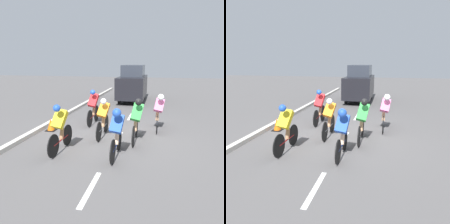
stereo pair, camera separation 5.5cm
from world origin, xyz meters
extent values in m
plane|color=#565454|center=(0.00, 0.00, 0.00)|extent=(60.00, 60.00, 0.00)
cube|color=white|center=(0.00, 3.46, 0.00)|extent=(0.12, 1.40, 0.01)
cube|color=white|center=(0.00, 0.26, 0.00)|extent=(0.12, 1.40, 0.01)
cube|color=white|center=(0.00, -2.94, 0.00)|extent=(0.12, 1.40, 0.01)
cube|color=beige|center=(3.20, 0.26, 0.07)|extent=(0.20, 27.23, 0.14)
cylinder|color=black|center=(-0.22, 1.24, 0.33)|extent=(0.03, 0.66, 0.66)
cylinder|color=black|center=(-0.22, 2.21, 0.33)|extent=(0.03, 0.66, 0.66)
cylinder|color=navy|center=(-0.22, 1.72, 0.33)|extent=(0.04, 0.96, 0.04)
cylinder|color=navy|center=(-0.22, 1.56, 0.54)|extent=(0.04, 0.04, 0.42)
cylinder|color=white|center=(-0.22, 1.67, 0.43)|extent=(0.07, 0.07, 0.16)
cylinder|color=beige|center=(-0.22, 1.65, 0.51)|extent=(0.12, 0.23, 0.36)
cube|color=blue|center=(-0.26, 1.82, 1.00)|extent=(0.39, 0.45, 0.57)
sphere|color=blue|center=(-0.30, 2.04, 1.36)|extent=(0.24, 0.24, 0.24)
cylinder|color=black|center=(0.58, -0.35, 0.34)|extent=(0.03, 0.68, 0.68)
cylinder|color=black|center=(0.58, 0.67, 0.34)|extent=(0.03, 0.68, 0.68)
cylinder|color=#B7B7BC|center=(0.58, 0.16, 0.34)|extent=(0.04, 1.03, 0.04)
cylinder|color=#B7B7BC|center=(0.58, -0.02, 0.55)|extent=(0.04, 0.04, 0.42)
cylinder|color=yellow|center=(0.58, 0.11, 0.44)|extent=(0.07, 0.07, 0.16)
cylinder|color=tan|center=(0.58, 0.08, 0.52)|extent=(0.12, 0.23, 0.36)
cube|color=orange|center=(0.52, 0.26, 1.01)|extent=(0.43, 0.46, 0.60)
sphere|color=white|center=(0.47, 0.48, 1.35)|extent=(0.21, 0.21, 0.21)
cylinder|color=black|center=(1.40, -1.84, 0.36)|extent=(0.03, 0.71, 0.71)
cylinder|color=black|center=(1.40, -0.86, 0.36)|extent=(0.03, 0.71, 0.71)
cylinder|color=red|center=(1.40, -1.35, 0.36)|extent=(0.04, 0.98, 0.04)
cylinder|color=red|center=(1.40, -1.52, 0.57)|extent=(0.04, 0.04, 0.42)
cylinder|color=green|center=(1.40, -1.40, 0.46)|extent=(0.07, 0.07, 0.16)
cylinder|color=#9E704C|center=(1.40, -1.42, 0.54)|extent=(0.12, 0.23, 0.36)
cube|color=red|center=(1.35, -1.25, 1.06)|extent=(0.41, 0.49, 0.63)
sphere|color=blue|center=(1.31, -1.03, 1.43)|extent=(0.21, 0.21, 0.21)
cylinder|color=black|center=(-0.61, -0.11, 0.34)|extent=(0.03, 0.68, 0.68)
cylinder|color=black|center=(-0.61, 0.90, 0.34)|extent=(0.03, 0.68, 0.68)
cylinder|color=#B7B7BC|center=(-0.61, 0.39, 0.34)|extent=(0.04, 1.01, 0.04)
cylinder|color=#B7B7BC|center=(-0.61, 0.22, 0.55)|extent=(0.04, 0.04, 0.42)
cylinder|color=#1999D8|center=(-0.61, 0.34, 0.44)|extent=(0.07, 0.07, 0.16)
cylinder|color=tan|center=(-0.61, 0.32, 0.52)|extent=(0.12, 0.23, 0.36)
cube|color=green|center=(-0.67, 0.49, 1.04)|extent=(0.43, 0.50, 0.64)
sphere|color=black|center=(-0.73, 0.71, 1.42)|extent=(0.22, 0.22, 0.22)
cylinder|color=black|center=(-1.32, -1.56, 0.34)|extent=(0.03, 0.69, 0.69)
cylinder|color=black|center=(-1.32, -0.60, 0.34)|extent=(0.03, 0.69, 0.69)
cylinder|color=navy|center=(-1.32, -1.08, 0.34)|extent=(0.04, 0.96, 0.04)
cylinder|color=navy|center=(-1.32, -1.25, 0.55)|extent=(0.04, 0.04, 0.42)
cylinder|color=yellow|center=(-1.32, -1.13, 0.44)|extent=(0.07, 0.07, 0.16)
cylinder|color=tan|center=(-1.32, -1.16, 0.52)|extent=(0.12, 0.23, 0.36)
cube|color=pink|center=(-1.37, -0.98, 1.01)|extent=(0.42, 0.45, 0.58)
sphere|color=white|center=(-1.42, -0.76, 1.36)|extent=(0.24, 0.24, 0.24)
cylinder|color=black|center=(1.49, 1.20, 0.34)|extent=(0.03, 0.68, 0.68)
cylinder|color=black|center=(1.49, 2.18, 0.34)|extent=(0.03, 0.68, 0.68)
cylinder|color=red|center=(1.49, 1.69, 0.34)|extent=(0.04, 0.98, 0.04)
cylinder|color=red|center=(1.49, 1.52, 0.55)|extent=(0.04, 0.04, 0.42)
cylinder|color=white|center=(1.49, 1.64, 0.44)|extent=(0.07, 0.07, 0.16)
cylinder|color=#9E704C|center=(1.49, 1.62, 0.52)|extent=(0.12, 0.23, 0.36)
cube|color=yellow|center=(1.45, 1.79, 1.03)|extent=(0.40, 0.48, 0.61)
sphere|color=blue|center=(1.40, 2.01, 1.40)|extent=(0.21, 0.21, 0.21)
cylinder|color=black|center=(-0.24, -6.08, 0.32)|extent=(0.14, 0.64, 0.64)
cylinder|color=black|center=(1.12, -6.08, 0.32)|extent=(0.14, 0.64, 0.64)
cylinder|color=black|center=(-0.24, -8.63, 0.32)|extent=(0.14, 0.64, 0.64)
cylinder|color=black|center=(1.12, -8.63, 0.32)|extent=(0.14, 0.64, 0.64)
cube|color=black|center=(0.44, -7.36, 1.00)|extent=(1.70, 4.11, 1.35)
cube|color=#2D333D|center=(0.44, -7.56, 2.05)|extent=(1.39, 2.26, 0.74)
cube|color=black|center=(2.75, -0.07, 0.01)|extent=(0.36, 0.36, 0.03)
cone|color=orange|center=(2.75, -0.07, 0.26)|extent=(0.28, 0.28, 0.46)
camera|label=1|loc=(-1.35, 7.44, 2.67)|focal=35.00mm
camera|label=2|loc=(-1.40, 7.43, 2.67)|focal=35.00mm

